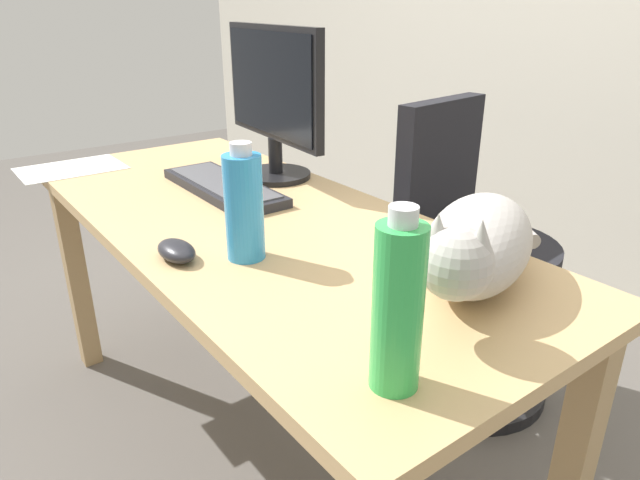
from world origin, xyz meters
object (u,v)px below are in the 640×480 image
(keyboard, at_px, (223,187))
(water_bottle, at_px, (398,307))
(computer_mouse, at_px, (176,251))
(office_chair, at_px, (466,274))
(monitor, at_px, (273,98))
(cat, at_px, (477,244))
(spray_bottle, at_px, (244,206))

(keyboard, relative_size, water_bottle, 1.75)
(computer_mouse, xyz_separation_m, water_bottle, (0.55, 0.07, 0.10))
(office_chair, xyz_separation_m, computer_mouse, (0.01, -0.93, 0.33))
(office_chair, xyz_separation_m, water_bottle, (0.56, -0.87, 0.43))
(office_chair, height_order, keyboard, office_chair)
(office_chair, relative_size, computer_mouse, 8.35)
(office_chair, xyz_separation_m, monitor, (-0.35, -0.47, 0.54))
(keyboard, bearing_deg, computer_mouse, -40.07)
(keyboard, xyz_separation_m, water_bottle, (0.88, -0.21, 0.10))
(cat, height_order, spray_bottle, spray_bottle)
(water_bottle, xyz_separation_m, spray_bottle, (-0.47, 0.05, -0.01))
(cat, bearing_deg, computer_mouse, -138.25)
(water_bottle, height_order, spray_bottle, water_bottle)
(water_bottle, bearing_deg, keyboard, 166.44)
(keyboard, xyz_separation_m, computer_mouse, (0.33, -0.28, 0.00))
(water_bottle, relative_size, spray_bottle, 1.08)
(spray_bottle, bearing_deg, computer_mouse, -122.98)
(monitor, xyz_separation_m, water_bottle, (0.90, -0.39, -0.11))
(office_chair, height_order, monitor, monitor)
(computer_mouse, bearing_deg, office_chair, 90.74)
(office_chair, xyz_separation_m, cat, (0.44, -0.56, 0.40))
(keyboard, distance_m, computer_mouse, 0.43)
(monitor, distance_m, keyboard, 0.28)
(monitor, distance_m, cat, 0.80)
(computer_mouse, distance_m, spray_bottle, 0.16)
(keyboard, relative_size, spray_bottle, 1.90)
(spray_bottle, bearing_deg, water_bottle, -5.87)
(keyboard, relative_size, cat, 0.80)
(cat, bearing_deg, monitor, 173.96)
(cat, distance_m, computer_mouse, 0.57)
(monitor, height_order, spray_bottle, monitor)
(monitor, bearing_deg, office_chair, 53.85)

